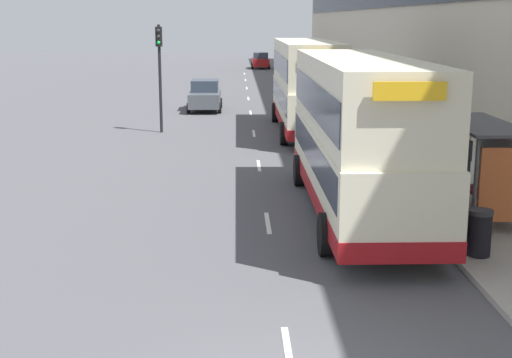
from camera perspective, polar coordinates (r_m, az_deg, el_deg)
name	(u,v)px	position (r m, az deg, el deg)	size (l,w,h in m)	color
pavement	(347,100)	(47.89, 7.26, 6.32)	(5.00, 93.00, 0.14)	#A39E93
lane_mark_0	(288,354)	(11.85, 2.61, -13.79)	(0.12, 2.00, 0.01)	silver
lane_mark_1	(268,223)	(18.92, 0.95, -3.53)	(0.12, 2.00, 0.01)	silver
lane_mark_2	(259,166)	(26.27, 0.23, 1.08)	(0.12, 2.00, 0.01)	silver
lane_mark_3	(254,133)	(33.72, -0.18, 3.67)	(0.12, 2.00, 0.01)	silver
lane_mark_4	(251,113)	(41.22, -0.44, 5.31)	(0.12, 2.00, 0.01)	silver
lane_mark_5	(248,99)	(48.74, -0.62, 6.45)	(0.12, 2.00, 0.01)	silver
lane_mark_6	(247,88)	(56.27, -0.75, 7.28)	(0.12, 2.00, 0.01)	silver
lane_mark_7	(245,80)	(63.81, -0.85, 7.92)	(0.12, 2.00, 0.01)	silver
lane_mark_8	(244,74)	(71.36, -0.93, 8.42)	(0.12, 2.00, 0.01)	silver
bus_shelter	(489,153)	(19.56, 18.14, 2.01)	(1.60, 4.20, 2.48)	#4C4C51
double_decker_bus_near	(359,133)	(19.37, 8.24, 3.63)	(2.85, 10.88, 4.30)	beige
double_decker_bus_ahead	(307,85)	(33.80, 4.06, 7.55)	(2.85, 10.98, 4.30)	beige
car_0	(261,61)	(78.95, 0.37, 9.46)	(1.98, 4.17, 1.75)	maroon
car_1	(205,95)	(42.44, -4.11, 6.68)	(1.97, 4.26, 1.79)	#4C5156
pedestrian_at_shelter	(487,178)	(20.87, 17.98, 0.08)	(0.32, 0.32, 1.60)	#23232D
pedestrian_1	(454,162)	(22.27, 15.59, 1.30)	(0.36, 0.36, 1.82)	#23232D
pedestrian_2	(467,159)	(23.46, 16.50, 1.54)	(0.32, 0.32, 1.62)	#23232D
litter_bin	(479,233)	(16.56, 17.44, -4.11)	(0.55, 0.55, 1.05)	black
traffic_light_far_kerb	(159,61)	(34.03, -7.73, 9.36)	(0.30, 0.32, 5.04)	black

